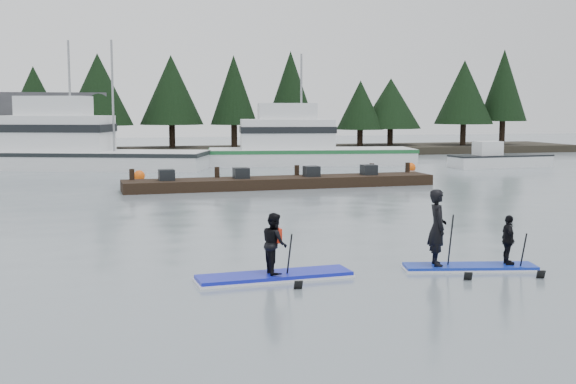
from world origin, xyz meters
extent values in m
plane|color=gray|center=(0.00, 0.00, 0.00)|extent=(160.00, 160.00, 0.00)
cube|color=#2D281E|center=(0.00, 42.00, 0.30)|extent=(70.00, 8.00, 0.60)
cube|color=silver|center=(-6.68, 30.84, 0.10)|extent=(15.84, 9.36, 2.04)
cube|color=white|center=(-8.40, 31.49, 2.23)|extent=(7.53, 5.29, 2.21)
cylinder|color=gray|center=(-7.40, 31.11, 4.56)|extent=(0.14, 0.14, 6.87)
cube|color=silver|center=(8.24, 30.65, 0.10)|extent=(14.24, 6.07, 1.97)
cube|color=white|center=(6.61, 30.91, 2.07)|extent=(6.58, 3.78, 1.97)
cylinder|color=gray|center=(7.56, 30.75, 4.25)|extent=(0.14, 0.14, 6.34)
cube|color=silver|center=(19.50, 25.32, 0.39)|extent=(6.78, 2.34, 0.78)
cube|color=black|center=(2.65, 17.04, 0.25)|extent=(15.10, 2.39, 0.50)
sphere|color=#E6530B|center=(12.80, 24.52, 0.00)|extent=(0.60, 0.60, 0.60)
sphere|color=#E6530B|center=(-3.72, 23.09, 0.00)|extent=(0.62, 0.62, 0.62)
cube|color=#121BB0|center=(-2.20, -1.03, 0.07)|extent=(3.51, 1.03, 0.13)
imported|color=black|center=(-2.20, -1.03, 0.81)|extent=(0.55, 0.69, 1.36)
cube|color=#FF2F15|center=(-2.20, -1.03, 0.97)|extent=(0.31, 0.22, 0.32)
cylinder|color=black|center=(-1.93, -1.24, 0.35)|extent=(0.11, 0.90, 1.53)
cube|color=#112AA8|center=(2.50, -1.28, 0.05)|extent=(3.17, 1.38, 0.11)
imported|color=black|center=(1.72, -1.10, 1.01)|extent=(0.56, 0.73, 1.80)
cylinder|color=black|center=(1.92, -1.37, 0.57)|extent=(0.38, 0.94, 1.68)
imported|color=black|center=(3.38, -1.47, 0.70)|extent=(0.43, 0.74, 1.18)
cylinder|color=black|center=(3.58, -1.74, 0.23)|extent=(0.34, 0.82, 1.47)
camera|label=1|loc=(-5.97, -16.30, 3.77)|focal=45.00mm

